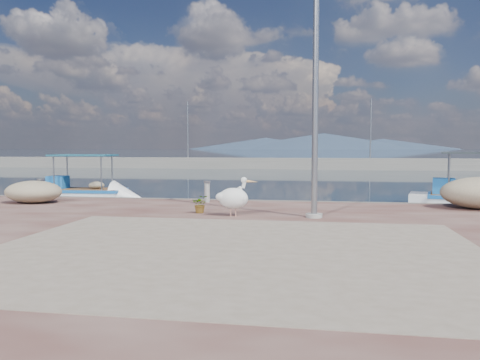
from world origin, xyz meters
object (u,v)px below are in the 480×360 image
object	(u,v)px
pelican	(234,198)
lamp_post	(315,93)
boat_left	(83,195)
bollard_near	(207,191)
boat_right	(479,203)

from	to	relation	value
pelican	lamp_post	bearing A→B (deg)	-7.20
boat_left	bollard_near	size ratio (longest dim) A/B	6.87
boat_right	lamp_post	size ratio (longest dim) A/B	0.80
boat_left	bollard_near	xyz separation A→B (m)	(6.79, -4.20, 0.71)
pelican	bollard_near	world-z (taller)	pelican
bollard_near	boat_left	bearing A→B (deg)	148.26
boat_right	pelican	size ratio (longest dim) A/B	4.98
bollard_near	boat_right	bearing A→B (deg)	21.08
pelican	lamp_post	xyz separation A→B (m)	(2.15, 0.14, 2.80)
boat_left	boat_right	size ratio (longest dim) A/B	0.90
lamp_post	bollard_near	bearing A→B (deg)	141.23
boat_right	bollard_near	world-z (taller)	boat_right
pelican	lamp_post	distance (m)	3.53
lamp_post	boat_right	bearing A→B (deg)	46.98
boat_right	lamp_post	distance (m)	9.88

